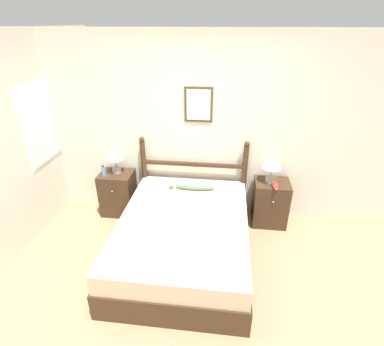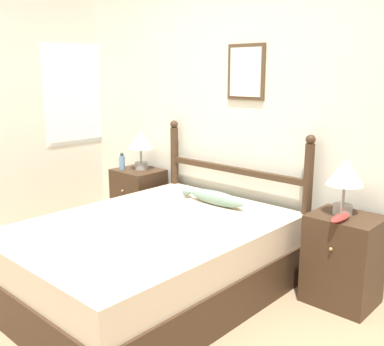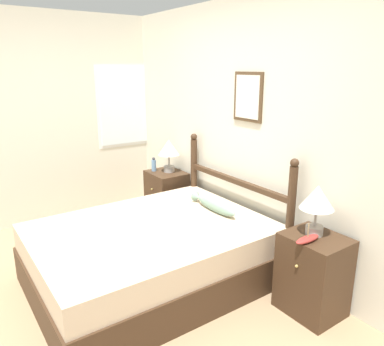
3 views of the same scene
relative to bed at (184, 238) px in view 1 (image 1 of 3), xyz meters
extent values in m
plane|color=#9E7F5B|center=(0.06, -0.64, -0.27)|extent=(16.00, 16.00, 0.00)
cube|color=beige|center=(0.06, 1.09, 1.00)|extent=(6.40, 0.06, 2.55)
cube|color=#4C3823|center=(0.06, 1.05, 1.36)|extent=(0.37, 0.02, 0.46)
cube|color=silver|center=(0.06, 1.04, 1.36)|extent=(0.31, 0.01, 0.40)
cube|color=white|center=(-2.04, 0.84, 1.11)|extent=(0.01, 0.98, 1.09)
cube|color=white|center=(-2.03, 0.84, 1.11)|extent=(0.01, 0.90, 1.01)
cube|color=#3D2819|center=(0.00, 0.00, -0.11)|extent=(1.53, 2.04, 0.32)
cube|color=#CCB293|center=(0.00, 0.00, 0.16)|extent=(1.49, 2.00, 0.23)
cylinder|color=#3D2819|center=(-0.73, 0.98, 0.28)|extent=(0.07, 0.07, 1.10)
sphere|color=#3D2819|center=(-0.73, 0.98, 0.86)|extent=(0.08, 0.08, 0.08)
cylinder|color=#3D2819|center=(0.73, 0.98, 0.28)|extent=(0.07, 0.07, 1.10)
sphere|color=#3D2819|center=(0.73, 0.98, 0.86)|extent=(0.08, 0.08, 0.08)
cube|color=#3D2819|center=(0.00, 0.98, 0.52)|extent=(1.45, 0.05, 0.05)
cube|color=#3D2819|center=(-1.11, 0.84, 0.05)|extent=(0.47, 0.40, 0.65)
sphere|color=tan|center=(-1.11, 0.63, 0.20)|extent=(0.02, 0.02, 0.02)
cube|color=#3D2819|center=(1.11, 0.84, 0.05)|extent=(0.47, 0.40, 0.65)
sphere|color=tan|center=(1.11, 0.63, 0.20)|extent=(0.02, 0.02, 0.02)
cylinder|color=gray|center=(-1.10, 0.87, 0.42)|extent=(0.13, 0.13, 0.07)
cylinder|color=gray|center=(-1.10, 0.87, 0.53)|extent=(0.02, 0.02, 0.14)
cone|color=beige|center=(-1.10, 0.87, 0.69)|extent=(0.26, 0.26, 0.18)
cylinder|color=gray|center=(1.07, 0.85, 0.42)|extent=(0.13, 0.13, 0.07)
cylinder|color=gray|center=(1.07, 0.85, 0.53)|extent=(0.02, 0.02, 0.14)
cone|color=beige|center=(1.07, 0.85, 0.69)|extent=(0.26, 0.26, 0.18)
cylinder|color=#668CB2|center=(-1.24, 0.74, 0.45)|extent=(0.06, 0.06, 0.14)
sphere|color=#333338|center=(-1.24, 0.74, 0.54)|extent=(0.04, 0.04, 0.04)
ellipsoid|color=maroon|center=(1.12, 0.71, 0.40)|extent=(0.08, 0.24, 0.04)
cylinder|color=#997F56|center=(1.12, 0.71, 0.48)|extent=(0.01, 0.01, 0.10)
ellipsoid|color=gray|center=(0.06, 0.69, 0.34)|extent=(0.55, 0.10, 0.12)
cone|color=gray|center=(-0.25, 0.69, 0.34)|extent=(0.07, 0.11, 0.11)
camera|label=1|loc=(0.45, -2.84, 2.35)|focal=28.00mm
camera|label=2|loc=(2.34, -2.09, 1.37)|focal=42.00mm
camera|label=3|loc=(2.71, -1.45, 1.64)|focal=35.00mm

